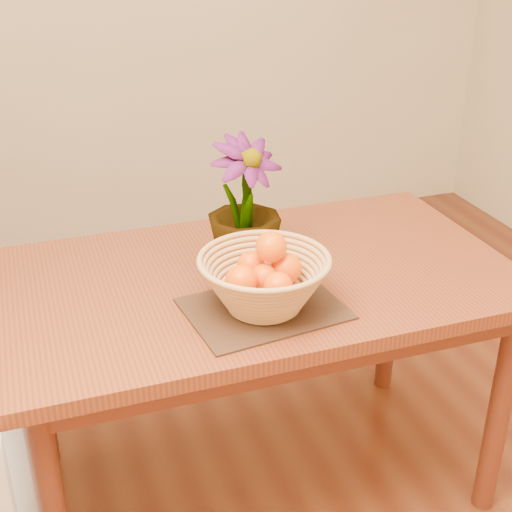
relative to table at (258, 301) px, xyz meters
name	(u,v)px	position (x,y,z in m)	size (l,w,h in m)	color
table	(258,301)	(0.00, 0.00, 0.00)	(1.40, 0.80, 0.75)	maroon
placemat	(264,309)	(-0.05, -0.19, 0.09)	(0.38, 0.28, 0.01)	#392215
wicker_basket	(264,284)	(-0.05, -0.19, 0.16)	(0.33, 0.33, 0.13)	tan
orange_pile	(266,270)	(-0.05, -0.18, 0.20)	(0.20, 0.20, 0.14)	#FF5804
potted_plant	(244,205)	(-0.02, 0.06, 0.27)	(0.20, 0.20, 0.36)	#144615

